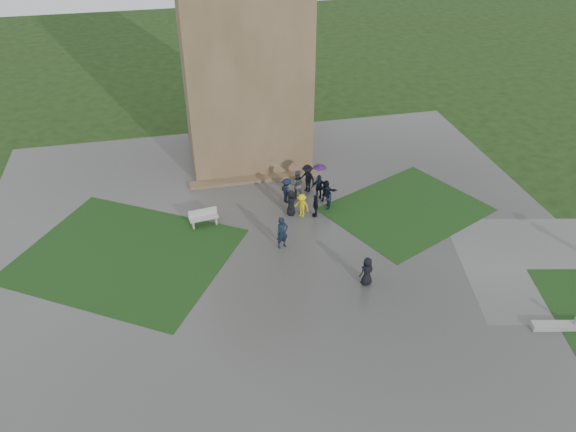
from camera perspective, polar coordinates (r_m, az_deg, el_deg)
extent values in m
plane|color=black|center=(29.57, 0.29, -6.48)|extent=(120.00, 120.00, 0.00)
cube|color=#3B3B38|center=(31.08, -0.52, -4.14)|extent=(34.00, 34.00, 0.02)
cube|color=black|center=(32.45, -16.16, -3.81)|extent=(14.10, 13.46, 0.01)
cube|color=black|center=(35.71, 11.93, 0.65)|extent=(11.12, 10.15, 0.01)
cube|color=brown|center=(38.70, -4.79, 18.50)|extent=(8.00, 8.00, 18.00)
cube|color=brown|center=(38.06, -3.20, 3.79)|extent=(9.00, 0.80, 0.22)
cylinder|color=gray|center=(29.86, 27.23, -9.49)|extent=(0.20, 0.20, 0.90)
cube|color=#A5A5A1|center=(33.63, -8.54, -0.20)|extent=(1.78, 0.76, 0.07)
cube|color=#A5A5A1|center=(33.68, -9.64, -0.81)|extent=(0.16, 0.47, 0.48)
cube|color=#A5A5A1|center=(33.89, -7.38, -0.34)|extent=(0.16, 0.47, 0.48)
cube|color=#A5A5A1|center=(33.69, -8.68, 0.39)|extent=(1.71, 0.31, 0.46)
imported|color=black|center=(35.48, 3.87, 2.54)|extent=(1.45, 1.04, 1.48)
imported|color=black|center=(35.68, 3.18, 2.96)|extent=(1.03, 0.63, 1.70)
imported|color=black|center=(36.40, 1.99, 3.86)|extent=(1.21, 1.38, 1.91)
imported|color=#424348|center=(35.70, 0.93, 3.25)|extent=(1.03, 0.73, 1.93)
imported|color=black|center=(35.30, -0.14, 2.61)|extent=(0.89, 1.20, 1.66)
imported|color=black|center=(34.08, 0.32, 1.37)|extent=(0.82, 0.96, 1.65)
imported|color=yellow|center=(33.97, 1.41, 1.09)|extent=(1.05, 1.04, 1.51)
imported|color=black|center=(34.01, 2.81, 1.07)|extent=(0.58, 0.91, 1.49)
imported|color=black|center=(34.75, 3.98, 1.84)|extent=(0.70, 0.85, 1.53)
imported|color=#D55797|center=(35.15, 0.94, 4.83)|extent=(0.92, 0.92, 0.85)
imported|color=#5D2F82|center=(35.05, 3.24, 4.74)|extent=(0.83, 0.83, 0.73)
imported|color=black|center=(33.26, 2.88, 3.15)|extent=(0.93, 0.93, 0.86)
imported|color=black|center=(31.21, -0.60, -1.71)|extent=(0.82, 0.68, 1.95)
imported|color=black|center=(29.08, 8.03, -5.57)|extent=(0.92, 0.76, 1.61)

